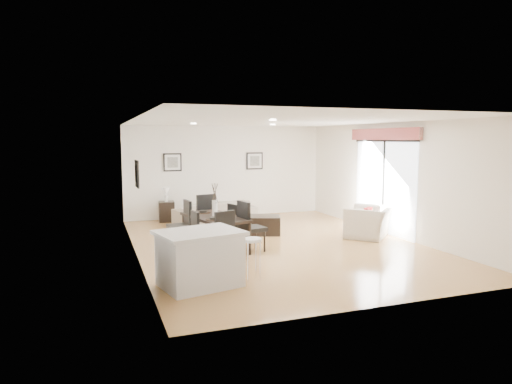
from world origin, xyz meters
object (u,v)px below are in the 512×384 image
object	(u,v)px
coffee_table	(257,225)
dining_table	(215,219)
armchair	(369,222)
dining_chair_wnear	(190,232)
dining_chair_wfar	(183,221)
dining_chair_enear	(248,224)
dining_chair_efar	(237,221)
dining_chair_head	(228,234)
side_table	(167,211)
sofa	(215,212)
bar_stool	(252,244)
dining_chair_foot	(204,214)
kitchen_island	(200,258)

from	to	relation	value
coffee_table	dining_table	bearing A→B (deg)	-119.67
armchair	dining_chair_wnear	world-z (taller)	dining_chair_wnear
armchair	coffee_table	world-z (taller)	armchair
dining_chair_wfar	dining_chair_enear	xyz separation A→B (m)	(1.19, -0.88, 0.03)
dining_chair_efar	coffee_table	world-z (taller)	dining_chair_efar
armchair	dining_table	xyz separation A→B (m)	(-3.73, 0.07, 0.28)
dining_chair_wfar	dining_chair_efar	xyz separation A→B (m)	(1.21, -0.03, -0.07)
dining_chair_head	side_table	size ratio (longest dim) A/B	1.68
sofa	dining_chair_wfar	xyz separation A→B (m)	(-1.33, -2.35, 0.24)
dining_chair_enear	bar_stool	size ratio (longest dim) A/B	1.51
dining_chair_wnear	coffee_table	world-z (taller)	dining_chair_wnear
dining_chair_wnear	dining_chair_wfar	size ratio (longest dim) A/B	0.89
sofa	dining_table	size ratio (longest dim) A/B	1.20
side_table	bar_stool	xyz separation A→B (m)	(0.49, -5.89, 0.32)
sofa	dining_chair_foot	distance (m)	1.90
dining_table	dining_chair_enear	size ratio (longest dim) A/B	1.75
dining_table	dining_chair_wfar	distance (m)	0.74
armchair	bar_stool	world-z (taller)	armchair
dining_chair_wfar	kitchen_island	xyz separation A→B (m)	(-0.24, -2.70, -0.12)
dining_chair_wfar	bar_stool	xyz separation A→B (m)	(0.63, -2.70, 0.04)
armchair	dining_chair_efar	size ratio (longest dim) A/B	1.26
side_table	kitchen_island	world-z (taller)	kitchen_island
dining_chair_wnear	dining_chair_efar	size ratio (longest dim) A/B	1.01
dining_chair_enear	dining_chair_foot	bearing A→B (deg)	10.65
dining_chair_wfar	side_table	world-z (taller)	dining_chair_wfar
dining_chair_wnear	side_table	world-z (taller)	dining_chair_wnear
dining_chair_foot	kitchen_island	xyz separation A→B (m)	(-0.86, -3.31, -0.14)
side_table	dining_chair_head	bearing A→B (deg)	-84.72
coffee_table	kitchen_island	world-z (taller)	kitchen_island
dining_chair_wnear	dining_chair_head	xyz separation A→B (m)	(0.58, -0.64, 0.04)
dining_chair_wnear	bar_stool	bearing A→B (deg)	13.08
dining_table	dining_chair_head	size ratio (longest dim) A/B	1.93
dining_chair_enear	side_table	xyz separation A→B (m)	(-1.05, 4.07, -0.30)
dining_chair_wnear	bar_stool	xyz separation A→B (m)	(0.64, -1.85, 0.10)
dining_chair_foot	dining_chair_wnear	bearing A→B (deg)	54.98
sofa	side_table	xyz separation A→B (m)	(-1.19, 0.85, -0.04)
armchair	dining_table	bearing A→B (deg)	-44.25
dining_chair_head	coffee_table	distance (m)	2.66
dining_chair_head	bar_stool	size ratio (longest dim) A/B	1.37
dining_table	dining_chair_head	xyz separation A→B (m)	(-0.02, -1.06, -0.10)
sofa	dining_chair_head	world-z (taller)	dining_chair_head
dining_chair_efar	dining_chair_foot	size ratio (longest dim) A/B	0.84
coffee_table	bar_stool	distance (m)	3.72
dining_table	dining_chair_foot	distance (m)	1.05
sofa	dining_chair_efar	xyz separation A→B (m)	(-0.13, -2.38, 0.17)
dining_chair_efar	side_table	size ratio (longest dim) A/B	1.55
sofa	dining_chair_wfar	world-z (taller)	dining_chair_wfar
dining_chair_wfar	dining_chair_foot	distance (m)	0.87
dining_chair_enear	dining_chair_head	world-z (taller)	dining_chair_enear
coffee_table	bar_stool	size ratio (longest dim) A/B	1.59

